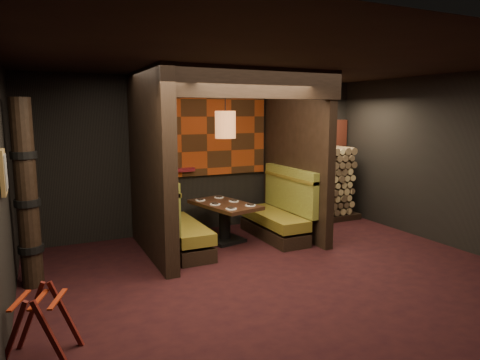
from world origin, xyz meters
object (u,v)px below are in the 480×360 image
(dining_table, at_px, (225,216))
(pendant_lamp, at_px, (225,125))
(booth_bench_left, at_px, (176,227))
(booth_bench_right, at_px, (279,215))
(firewood_stack, at_px, (318,185))
(luggage_rack, at_px, (40,323))
(totem_column, at_px, (27,196))

(dining_table, height_order, pendant_lamp, pendant_lamp)
(booth_bench_left, relative_size, booth_bench_right, 1.00)
(dining_table, xyz_separation_m, pendant_lamp, (-0.00, -0.05, 1.57))
(pendant_lamp, relative_size, firewood_stack, 0.61)
(booth_bench_left, distance_m, pendant_lamp, 1.86)
(luggage_rack, bearing_deg, totem_column, 92.44)
(pendant_lamp, relative_size, luggage_rack, 1.40)
(luggage_rack, relative_size, firewood_stack, 0.44)
(booth_bench_right, height_order, totem_column, totem_column)
(booth_bench_left, distance_m, luggage_rack, 3.15)
(dining_table, bearing_deg, luggage_rack, -138.43)
(booth_bench_left, bearing_deg, luggage_rack, -129.56)
(totem_column, bearing_deg, pendant_lamp, 12.36)
(dining_table, relative_size, totem_column, 0.59)
(booth_bench_left, distance_m, firewood_stack, 3.34)
(pendant_lamp, height_order, firewood_stack, pendant_lamp)
(booth_bench_right, height_order, dining_table, booth_bench_right)
(booth_bench_left, distance_m, dining_table, 0.92)
(booth_bench_right, distance_m, dining_table, 1.00)
(firewood_stack, bearing_deg, pendant_lamp, -165.76)
(booth_bench_right, xyz_separation_m, totem_column, (-3.98, -0.55, 0.79))
(dining_table, bearing_deg, firewood_stack, 13.09)
(booth_bench_right, xyz_separation_m, pendant_lamp, (-0.98, 0.11, 1.62))
(dining_table, distance_m, totem_column, 3.17)
(dining_table, bearing_deg, pendant_lamp, -90.00)
(luggage_rack, height_order, totem_column, totem_column)
(booth_bench_left, bearing_deg, pendant_lamp, 6.69)
(firewood_stack, bearing_deg, booth_bench_right, -152.65)
(pendant_lamp, bearing_deg, firewood_stack, 14.24)
(booth_bench_left, relative_size, luggage_rack, 2.11)
(booth_bench_right, bearing_deg, firewood_stack, 27.35)
(booth_bench_right, relative_size, dining_table, 1.13)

